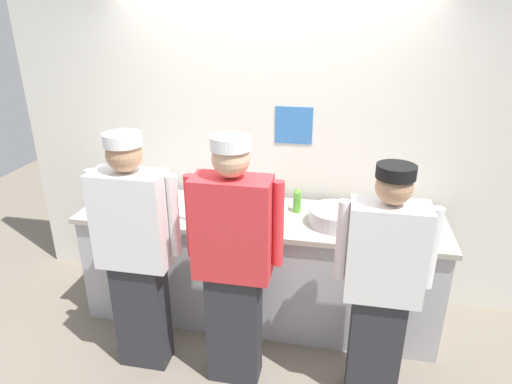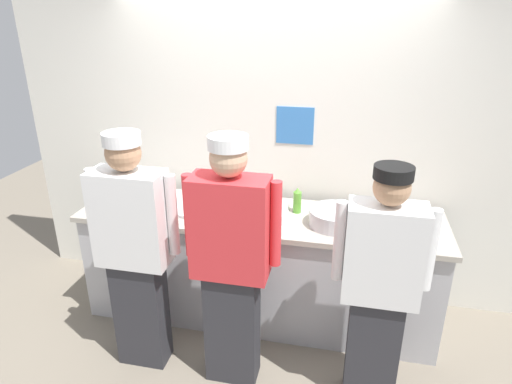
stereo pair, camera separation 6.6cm
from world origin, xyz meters
name	(u,v)px [view 2 (the right image)]	position (x,y,z in m)	size (l,w,h in m)	color
ground_plane	(249,343)	(0.00, 0.00, 0.00)	(9.00, 9.00, 0.00)	slate
wall_back	(272,128)	(0.00, 0.88, 1.49)	(4.41, 0.11, 2.97)	silver
prep_counter	(259,265)	(0.00, 0.38, 0.46)	(2.81, 0.73, 0.92)	#B2B2B7
chef_near_left	(134,249)	(-0.71, -0.31, 0.92)	(0.62, 0.24, 1.71)	#2D2D33
chef_center	(231,260)	(-0.03, -0.33, 0.93)	(0.62, 0.24, 1.74)	#2D2D33
chef_far_right	(380,284)	(0.89, -0.30, 0.86)	(0.59, 0.24, 1.61)	#2D2D33
plate_stack_front	(132,196)	(-1.09, 0.42, 0.96)	(0.19, 0.19, 0.07)	white
plate_stack_rear	(273,216)	(0.12, 0.31, 0.96)	(0.23, 0.23, 0.07)	white
mixing_bowl_steel	(335,217)	(0.58, 0.32, 0.98)	(0.39, 0.39, 0.12)	#B7BABF
sheet_tray	(176,205)	(-0.69, 0.39, 0.93)	(0.52, 0.36, 0.02)	#B7BABF
squeeze_bottle_primary	(388,218)	(0.95, 0.34, 1.01)	(0.06, 0.06, 0.19)	red
squeeze_bottle_secondary	(297,201)	(0.28, 0.49, 1.02)	(0.06, 0.06, 0.20)	#56A333
ramekin_green_sauce	(220,208)	(-0.32, 0.39, 0.95)	(0.10, 0.10, 0.04)	white
ramekin_yellow_sauce	(283,207)	(0.16, 0.51, 0.94)	(0.11, 0.11, 0.04)	white
ramekin_orange_sauce	(426,239)	(1.20, 0.18, 0.95)	(0.09, 0.09, 0.05)	white
deli_cup	(127,205)	(-1.03, 0.22, 0.97)	(0.09, 0.09, 0.10)	white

